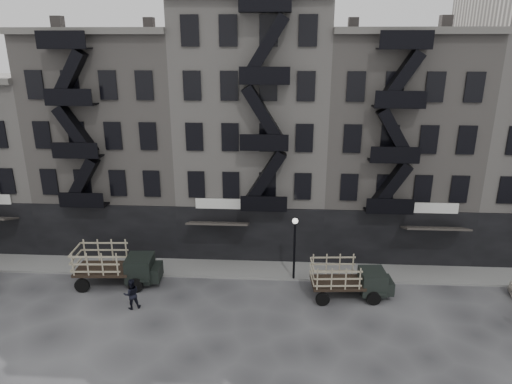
{
  "coord_description": "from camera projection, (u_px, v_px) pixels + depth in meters",
  "views": [
    {
      "loc": [
        2.12,
        -23.5,
        14.68
      ],
      "look_at": [
        0.5,
        4.0,
        5.47
      ],
      "focal_mm": 32.0,
      "sensor_mm": 36.0,
      "label": 1
    }
  ],
  "objects": [
    {
      "name": "ground",
      "position": [
        244.0,
        301.0,
        27.02
      ],
      "size": [
        140.0,
        140.0,
        0.0
      ],
      "primitive_type": "plane",
      "color": "#38383A",
      "rests_on": "ground"
    },
    {
      "name": "sidewalk",
      "position": [
        248.0,
        269.0,
        30.55
      ],
      "size": [
        55.0,
        2.5,
        0.15
      ],
      "primitive_type": "cube",
      "color": "slate",
      "rests_on": "ground"
    },
    {
      "name": "building_midwest",
      "position": [
        122.0,
        140.0,
        34.5
      ],
      "size": [
        10.0,
        11.35,
        16.2
      ],
      "color": "gray",
      "rests_on": "ground"
    },
    {
      "name": "building_center",
      "position": [
        254.0,
        128.0,
        33.63
      ],
      "size": [
        10.0,
        11.35,
        18.2
      ],
      "color": "#9F9A92",
      "rests_on": "ground"
    },
    {
      "name": "building_mideast",
      "position": [
        390.0,
        143.0,
        33.39
      ],
      "size": [
        10.0,
        11.35,
        16.2
      ],
      "color": "gray",
      "rests_on": "ground"
    },
    {
      "name": "lamp_post",
      "position": [
        295.0,
        241.0,
        28.43
      ],
      "size": [
        0.36,
        0.36,
        4.28
      ],
      "color": "black",
      "rests_on": "ground"
    },
    {
      "name": "stake_truck_west",
      "position": [
        115.0,
        263.0,
        28.41
      ],
      "size": [
        5.33,
        2.43,
        2.62
      ],
      "rotation": [
        0.0,
        0.0,
        0.06
      ],
      "color": "black",
      "rests_on": "ground"
    },
    {
      "name": "stake_truck_east",
      "position": [
        349.0,
        276.0,
        26.99
      ],
      "size": [
        4.9,
        2.29,
        2.4
      ],
      "rotation": [
        0.0,
        0.0,
        0.08
      ],
      "color": "black",
      "rests_on": "ground"
    },
    {
      "name": "pedestrian_mid",
      "position": [
        132.0,
        294.0,
        25.98
      ],
      "size": [
        1.1,
        1.0,
        1.84
      ],
      "primitive_type": "imported",
      "rotation": [
        0.0,
        0.0,
        3.56
      ],
      "color": "black",
      "rests_on": "ground"
    }
  ]
}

